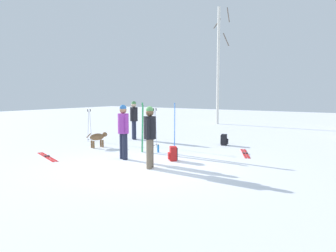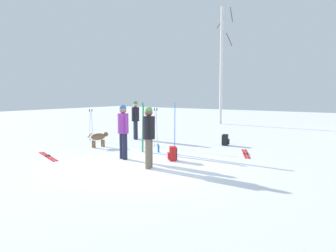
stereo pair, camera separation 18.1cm
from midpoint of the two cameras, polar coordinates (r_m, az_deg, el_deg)
ground_plane at (r=9.23m, az=-3.54°, el=-7.09°), size 60.00×60.00×0.00m
person_0 at (r=14.37m, az=-5.47°, el=1.52°), size 0.43×0.36×1.72m
person_1 at (r=10.06m, az=-7.49°, el=-0.39°), size 0.50×0.34×1.72m
person_2 at (r=8.79m, az=-2.86°, el=-1.25°), size 0.34×0.49×1.72m
dog at (r=12.51m, az=-11.78°, el=-1.97°), size 0.36×0.88×0.57m
ski_pair_planted_0 at (r=11.30m, az=-4.03°, el=-0.25°), size 0.09×0.23×1.74m
ski_pair_planted_1 at (r=10.74m, az=1.70°, el=-0.54°), size 0.14×0.17×1.75m
ski_pair_lying_0 at (r=11.18m, az=-20.22°, el=-5.10°), size 1.75×0.78×0.05m
ski_pair_lying_1 at (r=11.30m, az=14.13°, el=-4.80°), size 0.87×1.56×0.05m
ski_poles_0 at (r=12.26m, az=-1.78°, el=-0.06°), size 0.07×0.26×1.50m
ski_poles_1 at (r=14.22m, az=-13.22°, el=0.36°), size 0.07×0.23×1.38m
backpack_0 at (r=9.86m, az=1.34°, el=-4.98°), size 0.35×0.34×0.44m
backpack_1 at (r=12.91m, az=10.60°, el=-2.48°), size 0.33×0.30×0.44m
water_bottle_0 at (r=11.22m, az=-1.24°, el=-4.06°), size 0.07×0.07×0.28m
birch_tree_0 at (r=21.77m, az=9.78°, el=10.82°), size 1.16×1.27×7.67m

